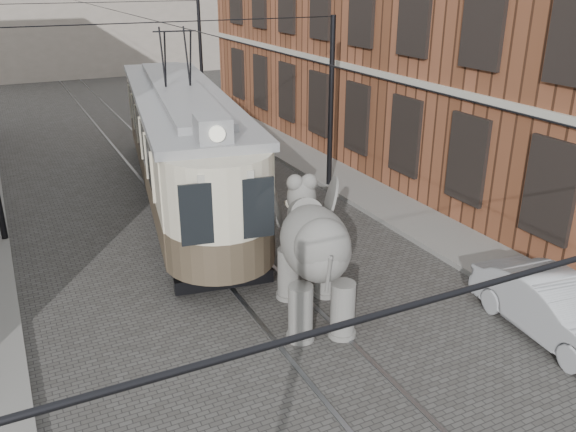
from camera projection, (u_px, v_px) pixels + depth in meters
ground at (267, 292)px, 14.59m from camera, size 120.00×120.00×0.00m
tram_rails at (267, 292)px, 14.59m from camera, size 1.54×80.00×0.02m
sidewalk_right at (458, 244)px, 17.03m from camera, size 2.00×60.00×0.15m
brick_building at (419, 7)px, 24.31m from camera, size 8.00×26.00×12.00m
catenary at (189, 129)px, 17.53m from camera, size 11.00×30.20×6.00m
tram at (180, 118)px, 19.73m from camera, size 5.19×14.46×5.62m
elephant at (315, 259)px, 13.09m from camera, size 3.86×5.18×2.83m
parked_car at (554, 308)px, 12.63m from camera, size 1.74×4.08×1.31m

